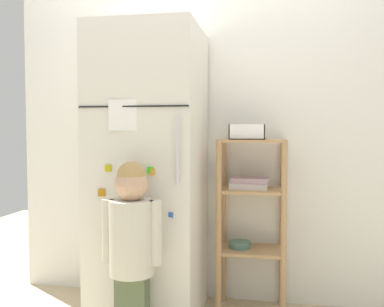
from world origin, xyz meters
TOP-DOWN VIEW (x-y plane):
  - kitchen_wall_back at (0.00, 0.36)m, footprint 2.57×0.03m
  - refrigerator at (-0.26, 0.02)m, footprint 0.62×0.66m
  - child_standing at (-0.23, -0.42)m, footprint 0.31×0.23m
  - pantry_shelf_unit at (0.34, 0.18)m, footprint 0.42×0.31m
  - fruit_bin at (0.32, 0.17)m, footprint 0.21×0.19m

SIDE VIEW (x-z plane):
  - child_standing at x=-0.23m, z-range 0.10..1.08m
  - pantry_shelf_unit at x=0.34m, z-range 0.12..1.20m
  - refrigerator at x=-0.26m, z-range 0.00..1.74m
  - fruit_bin at x=0.32m, z-range 1.07..1.16m
  - kitchen_wall_back at x=0.00m, z-range 0.00..2.24m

